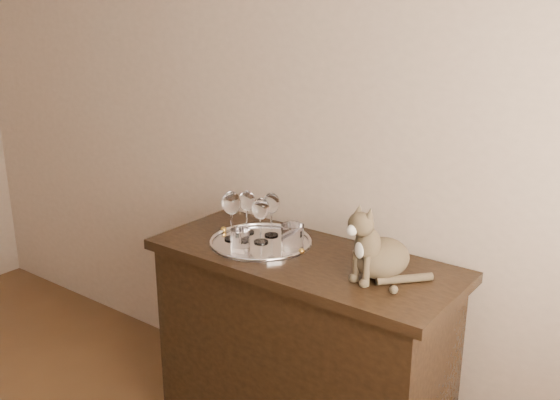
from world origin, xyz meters
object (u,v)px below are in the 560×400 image
Objects in this scene: tray at (261,243)px; wine_glass_d at (261,220)px; tumbler_b at (240,240)px; cat at (382,239)px; wine_glass_a at (247,212)px; sideboard at (301,354)px; tumbler_c at (292,237)px; wine_glass_b at (271,214)px; wine_glass_c at (232,216)px.

wine_glass_d is (-0.00, 0.00, 0.10)m from tray.
tumbler_b is 0.31× the size of cat.
cat reaches higher than wine_glass_d.
sideboard is at bearing -7.88° from wine_glass_a.
tray reaches higher than sideboard.
tumbler_c is at bearing 40.56° from tumbler_b.
sideboard is at bearing -20.33° from wine_glass_b.
wine_glass_b is at bearing 98.68° from tray.
tumbler_b is (0.10, -0.16, -0.05)m from wine_glass_a.
wine_glass_a is at bearing 121.87° from tumbler_b.
wine_glass_b is 0.66× the size of cat.
wine_glass_b is 2.14× the size of tumbler_b.
wine_glass_d reaches higher than wine_glass_a.
sideboard is at bearing 30.10° from tumbler_b.
wine_glass_c is 0.63m from cat.
sideboard is 0.61m from wine_glass_a.
sideboard is at bearing 2.61° from tray.
sideboard is at bearing -10.97° from tumbler_c.
tray is 0.54m from cat.
cat reaches higher than tray.
tumbler_c is (0.25, 0.06, -0.05)m from wine_glass_c.
wine_glass_a and wine_glass_b have the same top height.
wine_glass_c is 0.26m from tumbler_c.
wine_glass_c is 2.36× the size of tumbler_b.
cat reaches higher than sideboard.
tumbler_b is 0.20m from tumbler_c.
wine_glass_a reaches higher than tumbler_b.
cat is at bearing -0.53° from tumbler_c.
wine_glass_a reaches higher than tumbler_c.
wine_glass_d is (0.11, -0.05, 0.00)m from wine_glass_a.
tumbler_b is at bearing -58.13° from wine_glass_a.
wine_glass_b reaches higher than tray.
wine_glass_c is 0.12m from wine_glass_d.
tray is at bearing -81.32° from wine_glass_b.
wine_glass_b is 1.84× the size of tumbler_c.
tray is 0.15m from wine_glass_a.
wine_glass_d reaches higher than sideboard.
wine_glass_b reaches higher than tumbler_c.
wine_glass_d is at bearing -23.84° from wine_glass_a.
wine_glass_c is at bearing -128.08° from wine_glass_b.
wine_glass_c is at bearing -158.90° from wine_glass_d.
wine_glass_a is at bearing 156.16° from wine_glass_d.
tray is at bearing -88.22° from wine_glass_d.
tray is 0.10m from wine_glass_d.
sideboard is 0.56m from wine_glass_d.
wine_glass_c is (-0.10, -0.13, 0.01)m from wine_glass_b.
wine_glass_a is 0.09m from wine_glass_c.
wine_glass_c is (-0.31, -0.05, 0.53)m from sideboard.
tumbler_c is 0.36× the size of cat.
wine_glass_b is at bearing 156.60° from tumbler_c.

